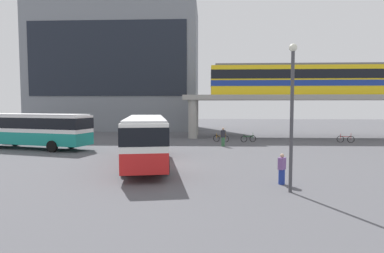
{
  "coord_description": "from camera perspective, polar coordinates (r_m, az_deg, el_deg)",
  "views": [
    {
      "loc": [
        2.46,
        -21.35,
        4.05
      ],
      "look_at": [
        1.17,
        5.89,
        2.2
      ],
      "focal_mm": 30.05,
      "sensor_mm": 36.0,
      "label": 1
    }
  ],
  "objects": [
    {
      "name": "bicycle_orange",
      "position": [
        35.33,
        5.16,
        -2.13
      ],
      "size": [
        1.69,
        0.72,
        1.04
      ],
      "color": "black",
      "rests_on": "ground_plane"
    },
    {
      "name": "elevated_platform",
      "position": [
        42.35,
        18.87,
        4.23
      ],
      "size": [
        29.36,
        5.8,
        5.23
      ],
      "color": "#9E9B93",
      "rests_on": "ground_plane"
    },
    {
      "name": "train",
      "position": [
        42.96,
        21.15,
        7.83
      ],
      "size": [
        26.01,
        2.96,
        3.84
      ],
      "color": "yellow",
      "rests_on": "elevated_platform"
    },
    {
      "name": "bicycle_red",
      "position": [
        38.35,
        25.6,
        -2.02
      ],
      "size": [
        1.77,
        0.4,
        1.04
      ],
      "color": "black",
      "rests_on": "ground_plane"
    },
    {
      "name": "pedestrian_by_bike_rack",
      "position": [
        31.4,
        5.54,
        -1.95
      ],
      "size": [
        0.48,
        0.45,
        1.83
      ],
      "color": "#33663F",
      "rests_on": "ground_plane"
    },
    {
      "name": "pedestrian_waiting_near_stop",
      "position": [
        17.11,
        15.65,
        -7.44
      ],
      "size": [
        0.46,
        0.47,
        1.58
      ],
      "color": "navy",
      "rests_on": "ground_plane"
    },
    {
      "name": "lamp_post",
      "position": [
        15.34,
        17.31,
        3.44
      ],
      "size": [
        0.36,
        0.36,
        6.8
      ],
      "color": "#3F3F44",
      "rests_on": "ground_plane"
    },
    {
      "name": "bus_secondary",
      "position": [
        32.78,
        -26.29,
        -0.13
      ],
      "size": [
        11.32,
        5.24,
        3.22
      ],
      "color": "teal",
      "rests_on": "ground_plane"
    },
    {
      "name": "bus_main",
      "position": [
        21.74,
        -8.24,
        -1.6
      ],
      "size": [
        4.45,
        11.32,
        3.22
      ],
      "color": "red",
      "rests_on": "ground_plane"
    },
    {
      "name": "bicycle_green",
      "position": [
        35.57,
        9.98,
        -2.13
      ],
      "size": [
        1.73,
        0.57,
        1.04
      ],
      "color": "black",
      "rests_on": "ground_plane"
    },
    {
      "name": "station_building",
      "position": [
        55.49,
        -13.13,
        9.86
      ],
      "size": [
        26.51,
        11.48,
        19.85
      ],
      "color": "slate",
      "rests_on": "ground_plane"
    },
    {
      "name": "ground_plane",
      "position": [
        31.71,
        -1.76,
        -3.46
      ],
      "size": [
        120.0,
        120.0,
        0.0
      ],
      "primitive_type": "plane",
      "color": "#515156"
    }
  ]
}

